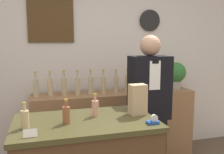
{
  "coord_description": "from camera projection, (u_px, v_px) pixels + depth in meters",
  "views": [
    {
      "loc": [
        -0.69,
        -1.39,
        1.62
      ],
      "look_at": [
        0.02,
        1.13,
        1.23
      ],
      "focal_mm": 40.0,
      "sensor_mm": 36.0,
      "label": 1
    }
  ],
  "objects": [
    {
      "name": "back_wall",
      "position": [
        94.0,
        59.0,
        3.45
      ],
      "size": [
        5.2,
        0.09,
        2.7
      ],
      "color": "silver",
      "rests_on": "ground_plane"
    },
    {
      "name": "back_shelf",
      "position": [
        115.0,
        126.0,
        3.38
      ],
      "size": [
        2.15,
        0.44,
        0.93
      ],
      "color": "#8E6642",
      "rests_on": "ground_plane"
    },
    {
      "name": "shopkeeper",
      "position": [
        149.0,
        113.0,
        2.72
      ],
      "size": [
        0.42,
        0.27,
        1.67
      ],
      "color": "black",
      "rests_on": "ground_plane"
    },
    {
      "name": "potted_plant",
      "position": [
        176.0,
        74.0,
        3.54
      ],
      "size": [
        0.29,
        0.29,
        0.38
      ],
      "color": "#9E998E",
      "rests_on": "back_shelf"
    },
    {
      "name": "paper_bag",
      "position": [
        138.0,
        99.0,
        2.15
      ],
      "size": [
        0.15,
        0.11,
        0.26
      ],
      "color": "tan",
      "rests_on": "display_counter"
    },
    {
      "name": "tape_dispenser",
      "position": [
        153.0,
        121.0,
        1.92
      ],
      "size": [
        0.09,
        0.06,
        0.07
      ],
      "color": "#1E4799",
      "rests_on": "display_counter"
    },
    {
      "name": "price_card_left",
      "position": [
        30.0,
        133.0,
        1.65
      ],
      "size": [
        0.09,
        0.02,
        0.06
      ],
      "color": "white",
      "rests_on": "display_counter"
    },
    {
      "name": "counter_bottle_0",
      "position": [
        25.0,
        119.0,
        1.81
      ],
      "size": [
        0.06,
        0.06,
        0.19
      ],
      "color": "tan",
      "rests_on": "display_counter"
    },
    {
      "name": "counter_bottle_1",
      "position": [
        66.0,
        114.0,
        1.92
      ],
      "size": [
        0.06,
        0.06,
        0.19
      ],
      "color": "brown",
      "rests_on": "display_counter"
    },
    {
      "name": "counter_bottle_2",
      "position": [
        95.0,
        108.0,
        2.11
      ],
      "size": [
        0.06,
        0.06,
        0.19
      ],
      "color": "tan",
      "rests_on": "display_counter"
    },
    {
      "name": "shelf_bottle_0",
      "position": [
        36.0,
        87.0,
        3.03
      ],
      "size": [
        0.07,
        0.07,
        0.31
      ],
      "color": "tan",
      "rests_on": "back_shelf"
    },
    {
      "name": "shelf_bottle_1",
      "position": [
        50.0,
        87.0,
        3.07
      ],
      "size": [
        0.07,
        0.07,
        0.31
      ],
      "color": "tan",
      "rests_on": "back_shelf"
    },
    {
      "name": "shelf_bottle_2",
      "position": [
        64.0,
        86.0,
        3.12
      ],
      "size": [
        0.07,
        0.07,
        0.31
      ],
      "color": "tan",
      "rests_on": "back_shelf"
    },
    {
      "name": "shelf_bottle_3",
      "position": [
        78.0,
        85.0,
        3.16
      ],
      "size": [
        0.07,
        0.07,
        0.31
      ],
      "color": "tan",
      "rests_on": "back_shelf"
    },
    {
      "name": "shelf_bottle_4",
      "position": [
        91.0,
        85.0,
        3.2
      ],
      "size": [
        0.07,
        0.07,
        0.31
      ],
      "color": "tan",
      "rests_on": "back_shelf"
    },
    {
      "name": "shelf_bottle_5",
      "position": [
        104.0,
        84.0,
        3.24
      ],
      "size": [
        0.07,
        0.07,
        0.31
      ],
      "color": "tan",
      "rests_on": "back_shelf"
    },
    {
      "name": "shelf_bottle_6",
      "position": [
        116.0,
        84.0,
        3.28
      ],
      "size": [
        0.07,
        0.07,
        0.31
      ],
      "color": "tan",
      "rests_on": "back_shelf"
    },
    {
      "name": "shelf_bottle_7",
      "position": [
        127.0,
        83.0,
        3.35
      ],
      "size": [
        0.07,
        0.07,
        0.31
      ],
      "color": "tan",
      "rests_on": "back_shelf"
    },
    {
      "name": "shelf_bottle_8",
      "position": [
        139.0,
        82.0,
        3.39
      ],
      "size": [
        0.07,
        0.07,
        0.31
      ],
      "color": "tan",
      "rests_on": "back_shelf"
    },
    {
      "name": "shelf_bottle_9",
      "position": [
        150.0,
        82.0,
        3.45
      ],
      "size": [
        0.07,
        0.07,
        0.31
      ],
      "color": "tan",
      "rests_on": "back_shelf"
    },
    {
      "name": "shelf_bottle_10",
      "position": [
        161.0,
        81.0,
        3.49
      ],
      "size": [
        0.07,
        0.07,
        0.31
      ],
      "color": "tan",
      "rests_on": "back_shelf"
    }
  ]
}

